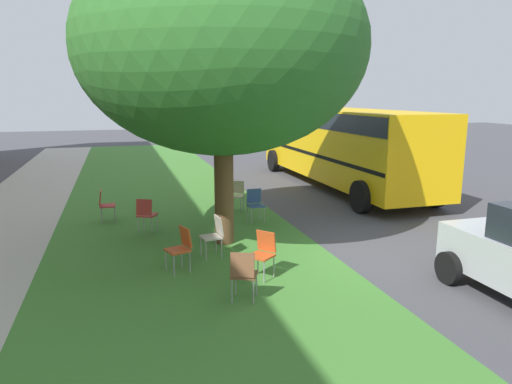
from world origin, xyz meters
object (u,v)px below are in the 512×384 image
Objects in this scene: chair_5 at (263,251)px; chair_7 at (181,246)px; chair_3 at (105,203)px; chair_4 at (214,233)px; chair_6 at (146,213)px; chair_2 at (255,202)px; school_bus at (340,139)px; chair_0 at (243,272)px; chair_1 at (237,193)px; street_tree at (222,48)px.

chair_7 is at bearing 62.45° from chair_5.
chair_5 is (-5.03, -2.93, 0.00)m from chair_3.
chair_6 is at bearing 29.87° from chair_4.
chair_2 is 0.08× the size of school_bus.
chair_1 is (6.20, -1.45, 0.00)m from chair_0.
chair_4 is (-3.63, -2.28, 0.00)m from chair_3.
chair_0 is at bearing 172.82° from street_tree.
chair_4 and chair_7 have the same top height.
chair_6 is 1.00× the size of chair_7.
street_tree reaches higher than chair_7.
chair_0 is at bearing 145.82° from chair_5.
chair_4 and chair_6 have the same top height.
chair_2 is at bearing -37.52° from chair_7.
chair_7 is at bearing 142.48° from chair_2.
chair_7 is (-4.52, 2.26, 0.00)m from chair_1.
chair_4 is at bearing 136.72° from school_bus.
chair_3 and chair_4 have the same top height.
chair_1 is at bearing -86.33° from chair_3.
street_tree is 7.63× the size of chair_3.
chair_6 and chair_7 have the same top height.
chair_7 is (-3.18, 2.44, 0.00)m from chair_2.
chair_4 is (-2.54, 1.65, 0.00)m from chair_2.
chair_2 and chair_6 have the same top height.
chair_5 is 0.08× the size of school_bus.
chair_0 is 1.00× the size of chair_7.
chair_6 is 0.08× the size of school_bus.
chair_7 is (0.75, 1.44, 0.00)m from chair_5.
chair_0 is at bearing 166.80° from chair_1.
chair_2 is (-1.33, -0.18, 0.00)m from chair_1.
chair_5 is at bearing -154.98° from chair_4.
chair_7 is 10.04m from school_bus.
chair_4 is at bearing 25.02° from chair_5.
school_bus reaches higher than chair_6.
chair_3 is (5.96, 2.30, 0.00)m from chair_0.
chair_0 is 5.13m from chair_2.
chair_4 is at bearing -50.80° from chair_7.
chair_6 is at bearing 15.91° from chair_0.
street_tree is at bearing -7.18° from chair_0.
chair_5 is at bearing -34.18° from chair_0.
chair_5 and chair_7 have the same top height.
chair_1 is 1.00× the size of chair_4.
chair_6 is (2.22, 1.27, 0.00)m from chair_4.
chair_3 is 1.00× the size of chair_6.
school_bus reaches higher than chair_0.
chair_6 is 2.90m from chair_7.
chair_7 is (-4.27, -1.49, 0.00)m from chair_3.
chair_6 is (-1.41, -1.01, 0.00)m from chair_3.
chair_0 is 6.39m from chair_3.
chair_1 and chair_5 have the same top height.
chair_3 is at bearing 32.14° from chair_4.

